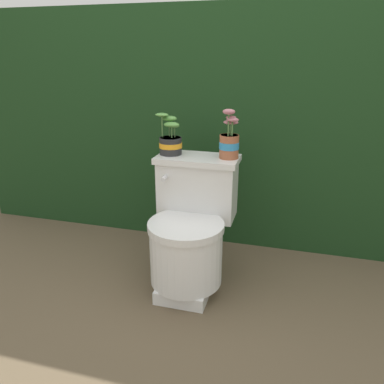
% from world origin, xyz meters
% --- Properties ---
extents(ground_plane, '(12.00, 12.00, 0.00)m').
position_xyz_m(ground_plane, '(0.00, 0.00, 0.00)').
color(ground_plane, brown).
extents(hedge_backdrop, '(3.43, 0.76, 1.43)m').
position_xyz_m(hedge_backdrop, '(0.00, 0.99, 0.71)').
color(hedge_backdrop, '#193819').
rests_on(hedge_backdrop, ground).
extents(toilet, '(0.42, 0.52, 0.66)m').
position_xyz_m(toilet, '(-0.06, 0.10, 0.31)').
color(toilet, silver).
rests_on(toilet, ground).
extents(potted_plant_left, '(0.14, 0.12, 0.21)m').
position_xyz_m(potted_plant_left, '(-0.21, 0.25, 0.73)').
color(potted_plant_left, '#262628').
rests_on(potted_plant_left, toilet).
extents(potted_plant_midleft, '(0.10, 0.10, 0.25)m').
position_xyz_m(potted_plant_midleft, '(0.10, 0.25, 0.75)').
color(potted_plant_midleft, '#9E5638').
rests_on(potted_plant_midleft, toilet).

